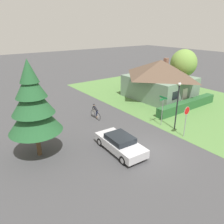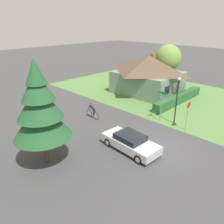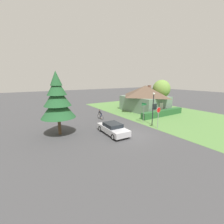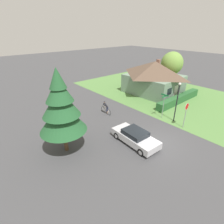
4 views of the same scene
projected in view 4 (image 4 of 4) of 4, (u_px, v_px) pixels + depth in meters
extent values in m
plane|color=#424244|center=(157.00, 142.00, 15.77)|extent=(140.00, 140.00, 0.00)
cube|color=#568442|center=(183.00, 99.00, 25.42)|extent=(16.00, 36.00, 0.01)
cube|color=slate|center=(153.00, 84.00, 27.56)|extent=(7.06, 8.03, 2.81)
pyramid|color=brown|center=(155.00, 68.00, 26.50)|extent=(7.63, 8.68, 2.08)
cube|color=silver|center=(176.00, 92.00, 25.21)|extent=(0.90, 0.11, 2.00)
cube|color=black|center=(170.00, 91.00, 23.81)|extent=(1.10, 0.12, 0.90)
cube|color=brown|center=(158.00, 62.00, 27.98)|extent=(0.53, 0.53, 0.80)
cube|color=#285B2D|center=(179.00, 99.00, 24.07)|extent=(9.19, 0.90, 1.02)
cube|color=#BCBCC1|center=(135.00, 138.00, 15.45)|extent=(2.01, 4.54, 0.61)
cube|color=black|center=(135.00, 133.00, 15.25)|extent=(1.69, 2.10, 0.41)
cylinder|color=black|center=(117.00, 136.00, 16.18)|extent=(0.28, 0.65, 0.64)
cylinder|color=#ADADB2|center=(117.00, 136.00, 16.18)|extent=(0.28, 0.38, 0.37)
cylinder|color=black|center=(130.00, 130.00, 17.09)|extent=(0.28, 0.65, 0.64)
cylinder|color=#ADADB2|center=(130.00, 130.00, 17.09)|extent=(0.28, 0.38, 0.37)
cylinder|color=black|center=(141.00, 152.00, 14.03)|extent=(0.28, 0.65, 0.64)
cylinder|color=#ADADB2|center=(141.00, 152.00, 14.03)|extent=(0.28, 0.38, 0.37)
cylinder|color=black|center=(154.00, 145.00, 14.94)|extent=(0.28, 0.65, 0.64)
cylinder|color=#ADADB2|center=(154.00, 145.00, 14.94)|extent=(0.28, 0.38, 0.37)
torus|color=black|center=(109.00, 112.00, 20.65)|extent=(0.05, 0.77, 0.77)
torus|color=black|center=(103.00, 109.00, 21.32)|extent=(0.05, 0.77, 0.77)
cylinder|color=beige|center=(107.00, 110.00, 20.74)|extent=(0.04, 0.17, 0.61)
cylinder|color=beige|center=(105.00, 109.00, 20.98)|extent=(0.05, 0.62, 0.67)
cylinder|color=beige|center=(106.00, 107.00, 20.80)|extent=(0.05, 0.74, 0.07)
cylinder|color=beige|center=(108.00, 112.00, 20.78)|extent=(0.04, 0.33, 0.16)
cylinder|color=beige|center=(108.00, 110.00, 20.61)|extent=(0.03, 0.21, 0.49)
cylinder|color=beige|center=(103.00, 108.00, 21.18)|extent=(0.04, 0.12, 0.52)
cylinder|color=black|center=(104.00, 106.00, 21.04)|extent=(0.44, 0.03, 0.02)
ellipsoid|color=black|center=(108.00, 108.00, 20.55)|extent=(0.08, 0.20, 0.05)
cylinder|color=#262D4C|center=(108.00, 109.00, 20.63)|extent=(0.11, 0.25, 0.52)
cylinder|color=#262D4C|center=(107.00, 110.00, 20.78)|extent=(0.11, 0.25, 0.67)
cylinder|color=tan|center=(107.00, 112.00, 20.85)|extent=(0.08, 0.08, 0.30)
cylinder|color=tan|center=(107.00, 112.00, 21.03)|extent=(0.17, 0.08, 0.21)
cylinder|color=black|center=(106.00, 105.00, 20.64)|extent=(0.23, 0.67, 0.54)
cylinder|color=black|center=(105.00, 105.00, 20.81)|extent=(0.07, 0.25, 0.35)
cylinder|color=black|center=(103.00, 104.00, 21.00)|extent=(0.07, 0.25, 0.35)
sphere|color=tan|center=(104.00, 102.00, 20.69)|extent=(0.19, 0.19, 0.19)
ellipsoid|color=black|center=(104.00, 102.00, 20.67)|extent=(0.22, 0.18, 0.12)
cylinder|color=gray|center=(185.00, 118.00, 17.73)|extent=(0.07, 0.07, 2.10)
cylinder|color=red|center=(187.00, 107.00, 17.15)|extent=(0.65, 0.05, 0.65)
cylinder|color=silver|center=(187.00, 107.00, 17.15)|extent=(0.69, 0.05, 0.69)
cylinder|color=black|center=(176.00, 104.00, 18.59)|extent=(0.12, 0.12, 4.12)
sphere|color=white|center=(180.00, 84.00, 17.65)|extent=(0.28, 0.28, 0.28)
cone|color=black|center=(180.00, 83.00, 17.59)|extent=(0.17, 0.17, 0.11)
cylinder|color=gray|center=(163.00, 108.00, 19.59)|extent=(0.06, 0.06, 2.56)
cube|color=#197238|center=(165.00, 96.00, 19.01)|extent=(0.90, 0.03, 0.16)
cube|color=#197238|center=(165.00, 95.00, 18.94)|extent=(0.03, 0.90, 0.16)
cylinder|color=#4C3823|center=(65.00, 140.00, 14.41)|extent=(0.33, 0.33, 1.97)
cone|color=#23562D|center=(62.00, 117.00, 13.47)|extent=(3.69, 3.69, 2.39)
cone|color=#23562D|center=(60.00, 103.00, 12.96)|extent=(2.88, 2.88, 2.11)
cone|color=#23562D|center=(58.00, 89.00, 12.52)|extent=(2.07, 2.07, 1.82)
cone|color=#23562D|center=(57.00, 78.00, 12.15)|extent=(1.25, 1.25, 1.53)
cylinder|color=#4C3823|center=(170.00, 80.00, 30.33)|extent=(0.27, 0.27, 2.52)
ellipsoid|color=olive|center=(172.00, 63.00, 29.13)|extent=(3.59, 3.59, 3.77)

